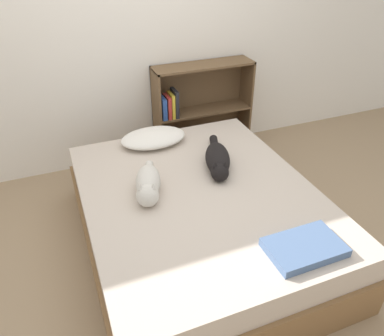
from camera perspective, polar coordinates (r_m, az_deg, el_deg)
The scene contains 8 objects.
ground_plane at distance 2.76m, azimuth 1.10°, elevation -11.40°, with size 8.00×8.00×0.00m, color #997F60.
wall_back at distance 3.38m, azimuth -8.47°, elevation 20.98°, with size 8.00×0.06×2.50m.
bed at distance 2.61m, azimuth 1.15°, elevation -7.79°, with size 1.52×1.87×0.47m.
pillow at distance 3.00m, azimuth -5.90°, elevation 4.63°, with size 0.52×0.34×0.10m.
cat_light at distance 2.41m, azimuth -6.72°, elevation -2.50°, with size 0.25×0.50×0.16m.
cat_dark at distance 2.67m, azimuth 3.93°, elevation 1.27°, with size 0.31×0.59×0.15m.
bookshelf at distance 3.65m, azimuth 0.88°, elevation 9.16°, with size 0.94×0.26×0.89m.
blanket_fold at distance 2.13m, azimuth 16.76°, elevation -11.51°, with size 0.41×0.26×0.05m.
Camera 1 is at (-0.78, -1.82, 1.93)m, focal length 35.00 mm.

